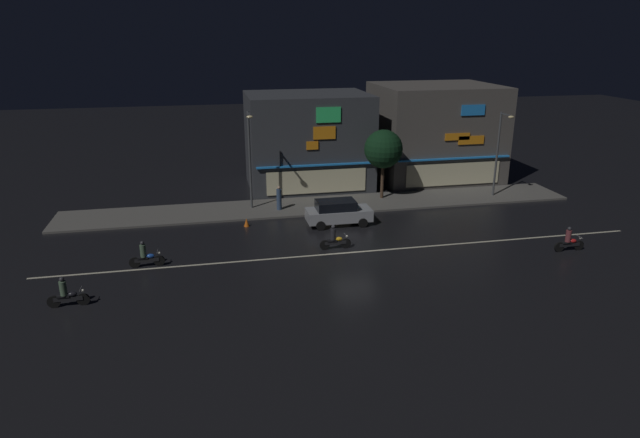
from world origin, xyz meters
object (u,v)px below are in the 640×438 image
at_px(pedestrian_on_sidewalk, 279,199).
at_px(motorcycle_following, 335,239).
at_px(parked_car_near_kerb, 338,212).
at_px(motorcycle_opposite_lane, 145,256).
at_px(streetlamp_west, 250,153).
at_px(traffic_cone, 247,222).
at_px(motorcycle_trailing_far, 569,241).
at_px(motorcycle_lead, 66,294).
at_px(streetlamp_mid, 499,147).

height_order(pedestrian_on_sidewalk, motorcycle_following, pedestrian_on_sidewalk).
distance_m(parked_car_near_kerb, motorcycle_opposite_lane, 12.81).
height_order(streetlamp_west, traffic_cone, streetlamp_west).
bearing_deg(streetlamp_west, motorcycle_trailing_far, -33.43).
bearing_deg(motorcycle_opposite_lane, parked_car_near_kerb, 21.55).
relative_size(streetlamp_west, parked_car_near_kerb, 1.61).
relative_size(motorcycle_lead, traffic_cone, 3.45).
xyz_separation_m(streetlamp_west, streetlamp_mid, (18.68, -0.66, -0.25)).
height_order(motorcycle_following, motorcycle_opposite_lane, same).
xyz_separation_m(motorcycle_following, motorcycle_trailing_far, (13.38, -3.11, 0.00)).
bearing_deg(motorcycle_lead, parked_car_near_kerb, -147.42).
bearing_deg(motorcycle_lead, traffic_cone, -131.04).
height_order(streetlamp_mid, motorcycle_lead, streetlamp_mid).
distance_m(streetlamp_west, streetlamp_mid, 18.69).
bearing_deg(streetlamp_west, pedestrian_on_sidewalk, -18.28).
distance_m(pedestrian_on_sidewalk, motorcycle_lead, 16.95).
bearing_deg(streetlamp_mid, streetlamp_west, 177.96).
bearing_deg(streetlamp_mid, pedestrian_on_sidewalk, 179.86).
relative_size(motorcycle_trailing_far, traffic_cone, 3.45).
distance_m(motorcycle_lead, motorcycle_trailing_far, 27.35).
height_order(parked_car_near_kerb, motorcycle_following, parked_car_near_kerb).
bearing_deg(streetlamp_west, traffic_cone, -101.22).
bearing_deg(traffic_cone, motorcycle_opposite_lane, -137.20).
distance_m(motorcycle_lead, traffic_cone, 13.21).
bearing_deg(motorcycle_opposite_lane, pedestrian_on_sidewalk, 44.45).
bearing_deg(pedestrian_on_sidewalk, traffic_cone, -55.76).
height_order(streetlamp_west, motorcycle_lead, streetlamp_west).
xyz_separation_m(streetlamp_mid, traffic_cone, (-19.34, -2.70, -3.71)).
bearing_deg(motorcycle_trailing_far, streetlamp_mid, -99.76).
xyz_separation_m(streetlamp_west, motorcycle_opposite_lane, (-6.60, -8.86, -3.60)).
bearing_deg(pedestrian_on_sidewalk, streetlamp_west, -121.06).
height_order(parked_car_near_kerb, motorcycle_opposite_lane, parked_car_near_kerb).
xyz_separation_m(streetlamp_west, parked_car_near_kerb, (5.34, -4.22, -3.37)).
bearing_deg(parked_car_near_kerb, traffic_cone, -8.08).
xyz_separation_m(motorcycle_lead, motorcycle_trailing_far, (27.32, 1.33, 0.00)).
relative_size(streetlamp_mid, pedestrian_on_sidewalk, 3.72).
xyz_separation_m(streetlamp_west, motorcycle_following, (4.12, -8.44, -3.60)).
bearing_deg(traffic_cone, motorcycle_lead, -133.86).
distance_m(streetlamp_west, motorcycle_following, 10.06).
height_order(motorcycle_opposite_lane, motorcycle_trailing_far, same).
xyz_separation_m(pedestrian_on_sidewalk, parked_car_near_kerb, (3.45, -3.60, -0.07)).
height_order(pedestrian_on_sidewalk, traffic_cone, pedestrian_on_sidewalk).
bearing_deg(motorcycle_opposite_lane, motorcycle_trailing_far, -6.07).
xyz_separation_m(motorcycle_lead, traffic_cone, (9.15, 9.52, -0.36)).
relative_size(streetlamp_mid, traffic_cone, 11.71).
relative_size(streetlamp_mid, motorcycle_trailing_far, 3.39).
height_order(pedestrian_on_sidewalk, parked_car_near_kerb, pedestrian_on_sidewalk).
distance_m(streetlamp_mid, motorcycle_following, 16.84).
relative_size(motorcycle_lead, motorcycle_trailing_far, 1.00).
xyz_separation_m(streetlamp_west, traffic_cone, (-0.67, -3.37, -3.96)).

